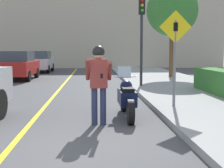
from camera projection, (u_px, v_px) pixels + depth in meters
ground_plane at (41, 153)px, 5.22m from camera, size 80.00×80.00×0.00m
sidewalk_curb at (222, 105)px, 9.48m from camera, size 4.40×44.00×0.15m
road_center_line at (52, 99)px, 11.14m from camera, size 0.12×36.00×0.01m
building_backdrop at (83, 34)px, 30.66m from camera, size 28.00×1.20×6.74m
motorcycle at (127, 98)px, 8.00m from camera, size 0.62×2.19×1.28m
person_biker at (99, 76)px, 7.12m from camera, size 0.59×0.49×1.82m
crossing_sign at (175, 49)px, 8.68m from camera, size 0.91×0.08×2.67m
traffic_light at (142, 25)px, 13.60m from camera, size 0.26×0.30×3.88m
street_tree at (172, 11)px, 18.12m from camera, size 2.99×2.99×5.39m
parked_car_red at (18, 65)px, 18.36m from camera, size 1.88×4.20×1.68m
parked_car_silver at (40, 61)px, 24.60m from camera, size 1.88×4.20×1.68m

